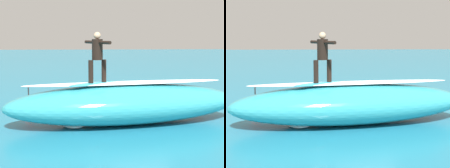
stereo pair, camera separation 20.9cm
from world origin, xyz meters
The scene contains 10 objects.
ground_plane centered at (0.00, 0.00, 0.00)m, with size 120.00×120.00×0.00m, color teal.
wave_crest centered at (0.68, 2.36, 0.71)m, with size 8.46×2.47×1.41m, color teal.
wave_foam_lip centered at (0.68, 2.36, 1.45)m, with size 7.19×0.86×0.08m, color white.
surfboard_riding centered at (1.69, 2.54, 1.46)m, with size 2.15×0.54×0.09m, color #33B2D1.
surfer_riding centered at (1.69, 2.54, 2.50)m, with size 0.90×1.47×1.72m.
surfboard_paddling centered at (0.51, -0.85, 0.03)m, with size 2.12×0.49×0.06m, color #E0563D.
surfer_paddling centered at (0.63, -0.88, 0.19)m, with size 1.59×0.66×0.29m.
buoy_marker centered at (4.58, -0.23, 0.28)m, with size 0.55×0.55×0.93m.
foam_patch_near centered at (-1.44, -0.48, 0.05)m, with size 0.78×0.52×0.10m, color white.
foam_patch_mid centered at (2.52, 2.74, 0.08)m, with size 0.89×0.76×0.17m, color white.
Camera 2 is at (1.63, 14.13, 3.12)m, focal length 54.56 mm.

